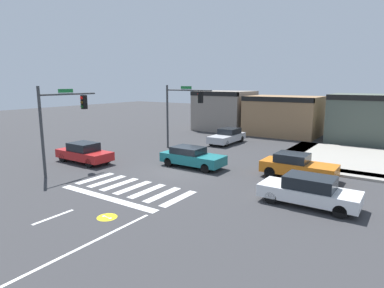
# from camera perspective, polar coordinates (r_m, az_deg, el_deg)

# --- Properties ---
(ground_plane) EXTENTS (120.00, 120.00, 0.00)m
(ground_plane) POSITION_cam_1_polar(r_m,az_deg,el_deg) (22.32, -2.16, -4.59)
(ground_plane) COLOR #353538
(crosswalk_near) EXTENTS (6.91, 2.75, 0.01)m
(crosswalk_near) POSITION_cam_1_polar(r_m,az_deg,el_deg) (19.02, -10.25, -7.47)
(crosswalk_near) COLOR silver
(crosswalk_near) RESTS_ON ground_plane
(lane_markings) EXTENTS (6.80, 20.25, 0.01)m
(lane_markings) POSITION_cam_1_polar(r_m,az_deg,el_deg) (14.08, -29.35, -15.43)
(lane_markings) COLOR white
(lane_markings) RESTS_ON ground_plane
(bike_detector_marking) EXTENTS (0.90, 0.90, 0.01)m
(bike_detector_marking) POSITION_cam_1_polar(r_m,az_deg,el_deg) (15.30, -14.61, -12.26)
(bike_detector_marking) COLOR yellow
(bike_detector_marking) RESTS_ON ground_plane
(curb_corner_northeast) EXTENTS (10.00, 10.60, 0.15)m
(curb_corner_northeast) POSITION_cam_1_polar(r_m,az_deg,el_deg) (27.72, 24.46, -2.37)
(curb_corner_northeast) COLOR #9E998E
(curb_corner_northeast) RESTS_ON ground_plane
(storefront_row) EXTENTS (23.74, 6.12, 4.83)m
(storefront_row) POSITION_cam_1_polar(r_m,az_deg,el_deg) (38.06, 16.88, 4.90)
(storefront_row) COLOR gray
(storefront_row) RESTS_ON ground_plane
(traffic_signal_northwest) EXTENTS (4.71, 0.32, 5.65)m
(traffic_signal_northwest) POSITION_cam_1_polar(r_m,az_deg,el_deg) (28.61, -1.79, 6.73)
(traffic_signal_northwest) COLOR #383A3D
(traffic_signal_northwest) RESTS_ON ground_plane
(traffic_signal_southwest) EXTENTS (0.32, 4.29, 5.67)m
(traffic_signal_southwest) POSITION_cam_1_polar(r_m,az_deg,el_deg) (22.77, -21.80, 4.78)
(traffic_signal_southwest) COLOR #383A3D
(traffic_signal_southwest) RESTS_ON ground_plane
(car_red) EXTENTS (4.54, 1.80, 1.50)m
(car_red) POSITION_cam_1_polar(r_m,az_deg,el_deg) (25.54, -18.31, -1.46)
(car_red) COLOR red
(car_red) RESTS_ON ground_plane
(car_orange) EXTENTS (4.47, 1.85, 1.54)m
(car_orange) POSITION_cam_1_polar(r_m,az_deg,el_deg) (21.30, 17.89, -3.69)
(car_orange) COLOR orange
(car_orange) RESTS_ON ground_plane
(car_white) EXTENTS (4.64, 1.80, 1.47)m
(car_white) POSITION_cam_1_polar(r_m,az_deg,el_deg) (16.89, 19.72, -7.69)
(car_white) COLOR white
(car_white) RESTS_ON ground_plane
(car_silver) EXTENTS (1.85, 4.70, 1.44)m
(car_silver) POSITION_cam_1_polar(r_m,az_deg,el_deg) (32.12, 6.20, 1.37)
(car_silver) COLOR #B7BABF
(car_silver) RESTS_ON ground_plane
(car_teal) EXTENTS (4.55, 1.82, 1.41)m
(car_teal) POSITION_cam_1_polar(r_m,az_deg,el_deg) (23.01, -0.04, -2.26)
(car_teal) COLOR #196B70
(car_teal) RESTS_ON ground_plane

